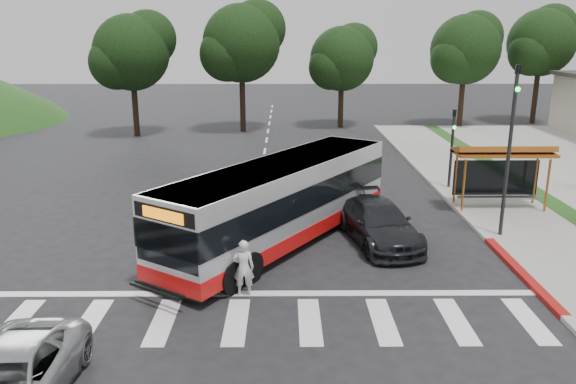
{
  "coord_description": "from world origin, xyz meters",
  "views": [
    {
      "loc": [
        1.32,
        -18.73,
        7.55
      ],
      "look_at": [
        1.45,
        2.31,
        1.6
      ],
      "focal_mm": 35.0,
      "sensor_mm": 36.0,
      "label": 1
    }
  ],
  "objects_px": {
    "pedestrian": "(244,268)",
    "dark_sedan": "(378,222)",
    "transit_bus": "(282,203)",
    "silver_suv_south": "(7,383)"
  },
  "relations": [
    {
      "from": "pedestrian",
      "to": "silver_suv_south",
      "type": "distance_m",
      "value": 6.97
    },
    {
      "from": "dark_sedan",
      "to": "silver_suv_south",
      "type": "xyz_separation_m",
      "value": [
        -9.19,
        -9.79,
        -0.09
      ]
    },
    {
      "from": "pedestrian",
      "to": "dark_sedan",
      "type": "bearing_deg",
      "value": -140.59
    },
    {
      "from": "pedestrian",
      "to": "dark_sedan",
      "type": "relative_size",
      "value": 0.33
    },
    {
      "from": "transit_bus",
      "to": "silver_suv_south",
      "type": "bearing_deg",
      "value": -85.66
    },
    {
      "from": "dark_sedan",
      "to": "pedestrian",
      "type": "bearing_deg",
      "value": -147.95
    },
    {
      "from": "transit_bus",
      "to": "dark_sedan",
      "type": "xyz_separation_m",
      "value": [
        3.59,
        -0.01,
        -0.76
      ]
    },
    {
      "from": "pedestrian",
      "to": "silver_suv_south",
      "type": "height_order",
      "value": "pedestrian"
    },
    {
      "from": "pedestrian",
      "to": "dark_sedan",
      "type": "distance_m",
      "value": 6.48
    },
    {
      "from": "transit_bus",
      "to": "silver_suv_south",
      "type": "xyz_separation_m",
      "value": [
        -5.6,
        -9.8,
        -0.86
      ]
    }
  ]
}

